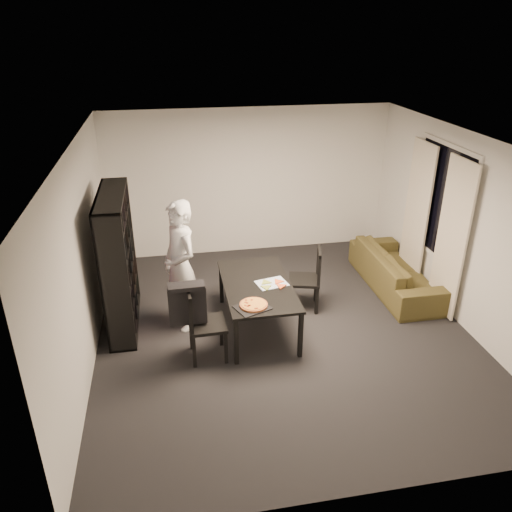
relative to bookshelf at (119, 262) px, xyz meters
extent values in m
cube|color=black|center=(2.16, -0.60, -0.95)|extent=(5.00, 5.50, 0.01)
cube|color=white|center=(2.16, -0.60, 1.65)|extent=(5.00, 5.50, 0.01)
cube|color=white|center=(2.16, 2.15, 0.35)|extent=(5.00, 0.01, 2.60)
cube|color=white|center=(2.16, -3.35, 0.35)|extent=(5.00, 0.01, 2.60)
cube|color=white|center=(-0.34, -0.60, 0.35)|extent=(0.01, 5.50, 2.60)
cube|color=white|center=(4.66, -0.60, 0.35)|extent=(0.01, 5.50, 2.60)
cube|color=black|center=(4.64, 0.00, 0.55)|extent=(0.02, 1.40, 1.60)
cube|color=white|center=(4.64, 0.00, 0.55)|extent=(0.03, 1.52, 1.72)
cube|color=beige|center=(4.56, -0.52, 0.20)|extent=(0.03, 0.70, 2.25)
cube|color=beige|center=(4.56, 0.52, 0.20)|extent=(0.03, 0.70, 2.25)
cube|color=black|center=(0.00, 0.00, 0.00)|extent=(0.35, 1.50, 1.90)
cube|color=black|center=(1.82, -0.47, -0.29)|extent=(0.90, 1.63, 0.04)
cube|color=black|center=(1.41, -1.24, -0.63)|extent=(0.05, 0.05, 0.64)
cube|color=black|center=(2.22, -1.24, -0.63)|extent=(0.05, 0.05, 0.64)
cube|color=black|center=(1.41, 0.30, -0.63)|extent=(0.05, 0.05, 0.64)
cube|color=black|center=(2.22, 0.30, -0.63)|extent=(0.05, 0.05, 0.64)
cube|color=black|center=(1.08, -1.01, -0.48)|extent=(0.47, 0.47, 0.04)
cube|color=black|center=(0.88, -1.02, -0.22)|extent=(0.06, 0.46, 0.49)
cube|color=black|center=(0.88, -1.02, 0.01)|extent=(0.05, 0.44, 0.05)
cube|color=black|center=(1.28, -1.20, -0.73)|extent=(0.04, 0.04, 0.45)
cube|color=black|center=(1.27, -0.81, -0.73)|extent=(0.04, 0.04, 0.45)
cube|color=black|center=(0.89, -1.22, -0.73)|extent=(0.04, 0.04, 0.45)
cube|color=black|center=(0.88, -0.82, -0.73)|extent=(0.04, 0.04, 0.45)
cube|color=black|center=(2.59, -0.06, -0.50)|extent=(0.54, 0.54, 0.04)
cube|color=black|center=(2.78, -0.11, -0.24)|extent=(0.15, 0.44, 0.47)
cube|color=black|center=(2.78, -0.11, -0.03)|extent=(0.14, 0.41, 0.05)
cube|color=black|center=(2.46, 0.17, -0.73)|extent=(0.04, 0.04, 0.43)
cube|color=black|center=(2.36, -0.20, -0.73)|extent=(0.04, 0.04, 0.43)
cube|color=black|center=(2.82, 0.07, -0.73)|extent=(0.04, 0.04, 0.43)
cube|color=black|center=(2.73, -0.29, -0.73)|extent=(0.04, 0.04, 0.43)
cube|color=black|center=(0.85, -1.02, -0.19)|extent=(0.46, 0.10, 0.49)
cube|color=black|center=(0.85, -1.02, 0.08)|extent=(0.44, 0.20, 0.05)
imported|color=silver|center=(0.82, -0.22, -0.04)|extent=(0.68, 0.79, 1.83)
cube|color=black|center=(1.64, -1.07, -0.27)|extent=(0.49, 0.45, 0.01)
cylinder|color=#9D522D|center=(1.66, -1.04, -0.25)|extent=(0.35, 0.35, 0.02)
cylinder|color=yellow|center=(1.66, -1.04, -0.23)|extent=(0.31, 0.31, 0.01)
cube|color=white|center=(2.01, -0.50, -0.27)|extent=(0.46, 0.38, 0.01)
imported|color=#433B1A|center=(4.21, 0.26, -0.65)|extent=(0.81, 2.08, 0.61)
camera|label=1|loc=(0.73, -6.28, 2.93)|focal=35.00mm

